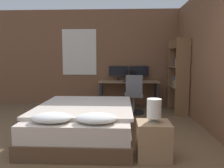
% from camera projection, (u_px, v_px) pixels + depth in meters
% --- Properties ---
extents(wall_back, '(12.00, 0.08, 2.70)m').
position_uv_depth(wall_back, '(115.00, 58.00, 6.24)').
color(wall_back, brown).
rests_on(wall_back, ground_plane).
extents(wall_side_right, '(0.06, 12.00, 2.70)m').
position_uv_depth(wall_side_right, '(218.00, 57.00, 3.62)').
color(wall_side_right, brown).
rests_on(wall_side_right, ground_plane).
extents(bed, '(1.61, 2.08, 0.60)m').
position_uv_depth(bed, '(84.00, 121.00, 3.72)').
color(bed, brown).
rests_on(bed, ground_plane).
extents(nightstand, '(0.44, 0.40, 0.49)m').
position_uv_depth(nightstand, '(153.00, 140.00, 2.91)').
color(nightstand, '#997551').
rests_on(nightstand, ground_plane).
extents(bedside_lamp, '(0.19, 0.19, 0.31)m').
position_uv_depth(bedside_lamp, '(154.00, 109.00, 2.86)').
color(bedside_lamp, gray).
rests_on(bedside_lamp, nightstand).
extents(desk, '(1.60, 0.62, 0.73)m').
position_uv_depth(desk, '(129.00, 84.00, 5.93)').
color(desk, '#846042').
rests_on(desk, ground_plane).
extents(monitor_left, '(0.54, 0.16, 0.40)m').
position_uv_depth(monitor_left, '(118.00, 72.00, 6.11)').
color(monitor_left, black).
rests_on(monitor_left, desk).
extents(monitor_right, '(0.54, 0.16, 0.40)m').
position_uv_depth(monitor_right, '(139.00, 72.00, 6.08)').
color(monitor_right, black).
rests_on(monitor_right, desk).
extents(keyboard, '(0.36, 0.13, 0.02)m').
position_uv_depth(keyboard, '(129.00, 81.00, 5.71)').
color(keyboard, black).
rests_on(keyboard, desk).
extents(computer_mouse, '(0.07, 0.05, 0.04)m').
position_uv_depth(computer_mouse, '(139.00, 81.00, 5.70)').
color(computer_mouse, black).
rests_on(computer_mouse, desk).
extents(office_chair, '(0.52, 0.52, 0.95)m').
position_uv_depth(office_chair, '(134.00, 98.00, 5.26)').
color(office_chair, black).
rests_on(office_chair, ground_plane).
extents(bookshelf, '(0.32, 0.83, 1.80)m').
position_uv_depth(bookshelf, '(179.00, 74.00, 5.29)').
color(bookshelf, brown).
rests_on(bookshelf, ground_plane).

